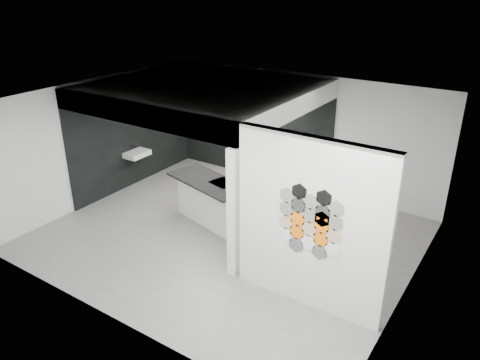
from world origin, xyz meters
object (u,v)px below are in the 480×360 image
Objects in this scene: bottle_dark at (239,122)px; utensil_cup at (225,121)px; wall_basin at (137,154)px; kettle at (289,132)px; glass_vase at (302,135)px; kitchen_island at (213,200)px; glass_bowl at (300,135)px; partition_panel at (310,225)px; stockpot at (216,117)px.

utensil_cup is (-0.44, 0.00, -0.04)m from bottle_dark.
utensil_cup reaches higher than wall_basin.
glass_vase is (0.34, 0.00, -0.00)m from kettle.
bottle_dark is (-1.78, 0.00, 0.03)m from glass_vase.
glass_vase is at bearing -22.97° from kettle.
kettle is (0.41, 2.55, 0.88)m from kitchen_island.
kitchen_island is 12.74× the size of kettle.
glass_bowl is at bearing 88.96° from kitchen_island.
partition_panel is 5.78m from utensil_cup.
kettle is 1.88m from utensil_cup.
glass_vase is 2.22m from utensil_cup.
partition_panel is at bearing -61.77° from glass_vase.
stockpot is 1.43× the size of kettle.
wall_basin is 4.30× the size of glass_bowl.
stockpot reaches higher than wall_basin.
bottle_dark is at bearing 0.00° from stockpot.
kettle is at bearing 0.00° from bottle_dark.
bottle_dark is (-1.44, 0.00, 0.02)m from kettle.
kettle is at bearing 180.00° from glass_vase.
glass_bowl is (0.70, 2.55, 0.86)m from kitchen_island.
wall_basin is 2.65× the size of stockpot.
glass_bowl and utensil_cup have the same top height.
stockpot is 2.47m from glass_bowl.
kitchen_island is 3.07m from utensil_cup.
bottle_dark is (0.74, 0.00, -0.00)m from stockpot.
bottle_dark reaches higher than utensil_cup.
glass_vase is at bearing 0.00° from glass_bowl.
glass_bowl is at bearing 180.00° from glass_vase.
partition_panel is at bearing -42.01° from utensil_cup.
kettle reaches higher than utensil_cup.
partition_panel is 6.00m from stockpot.
kettle is 1.13× the size of glass_bowl.
glass_bowl is at bearing -22.97° from kettle.
partition_panel reaches higher than stockpot.
utensil_cup is (-1.88, 0.00, -0.02)m from kettle.
partition_panel is at bearing -10.70° from kitchen_island.
bottle_dark is at bearing 157.03° from kettle.
kettle is at bearing 122.00° from partition_panel.
glass_vase reaches higher than utensil_cup.
partition_panel reaches higher than kettle.
bottle_dark reaches higher than kettle.
partition_panel is 17.73× the size of kettle.
kitchen_island is at bearing -105.31° from glass_bowl.
bottle_dark is (-1.73, 0.00, 0.04)m from glass_bowl.
kitchen_island is (2.64, -0.49, -0.34)m from wall_basin.
kitchen_island is (-2.82, 1.31, -0.89)m from partition_panel.
stockpot is 1.62× the size of glass_bowl.
kettle is at bearing 0.00° from stockpot.
bottle_dark reaches higher than glass_vase.
stockpot reaches higher than kettle.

